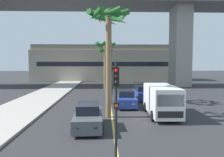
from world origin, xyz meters
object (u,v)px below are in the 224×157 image
car_queue_front (143,93)px  car_queue_third (88,117)px  traffic_light_median_far (112,74)px  palm_tree_far_median (109,31)px  palm_tree_near_median (105,51)px  palm_tree_farthest_median (108,32)px  delivery_van (161,100)px  traffic_light_median_near (116,98)px  palm_tree_mid_median (106,55)px  car_queue_second (126,99)px

car_queue_front → car_queue_third: size_ratio=1.00×
traffic_light_median_far → palm_tree_far_median: palm_tree_far_median is taller
traffic_light_median_far → palm_tree_near_median: palm_tree_near_median is taller
car_queue_third → palm_tree_near_median: 20.94m
palm_tree_near_median → palm_tree_farthest_median: size_ratio=0.91×
traffic_light_median_far → car_queue_third: bearing=-98.1°
palm_tree_farthest_median → delivery_van: bearing=3.9°
car_queue_third → traffic_light_median_near: 5.32m
car_queue_front → palm_tree_mid_median: (-4.09, 20.24, 5.07)m
traffic_light_median_far → palm_tree_near_median: size_ratio=0.56×
palm_tree_far_median → car_queue_third: bearing=-100.2°
delivery_van → traffic_light_median_far: 11.72m
car_queue_second → palm_tree_near_median: palm_tree_near_median is taller
palm_tree_farthest_median → traffic_light_median_far: bearing=86.6°
car_queue_front → palm_tree_far_median: size_ratio=0.44×
traffic_light_median_near → palm_tree_far_median: size_ratio=0.45×
traffic_light_median_near → palm_tree_farthest_median: (-0.19, 7.38, 3.75)m
car_queue_second → palm_tree_near_median: size_ratio=0.55×
palm_tree_mid_median → car_queue_second: bearing=-85.6°
car_queue_third → car_queue_second: bearing=65.4°
palm_tree_near_median → palm_tree_farthest_median: palm_tree_farthest_median is taller
palm_tree_far_median → palm_tree_near_median: bearing=91.9°
car_queue_front → car_queue_second: bearing=-121.3°
car_queue_second → traffic_light_median_far: size_ratio=0.98×
delivery_van → traffic_light_median_far: size_ratio=1.26×
car_queue_second → traffic_light_median_near: (-1.53, -11.37, 1.99)m
car_queue_third → palm_tree_farthest_median: palm_tree_farthest_median is taller
car_queue_front → car_queue_second: (-2.25, -3.71, 0.00)m
car_queue_second → palm_tree_mid_median: 24.55m
delivery_van → palm_tree_far_median: palm_tree_far_median is taller
car_queue_second → delivery_van: delivery_van is taller
palm_tree_near_median → delivery_van: bearing=-75.8°
car_queue_third → car_queue_front: bearing=62.9°
car_queue_third → delivery_van: (5.48, 2.97, 0.57)m
car_queue_second → car_queue_third: same height
palm_tree_mid_median → palm_tree_far_median: palm_tree_far_median is taller
car_queue_third → palm_tree_near_median: (1.12, 20.25, 5.24)m
palm_tree_near_median → traffic_light_median_far: bearing=-81.8°
traffic_light_median_far → palm_tree_near_median: 7.03m
car_queue_second → car_queue_front: bearing=58.7°
palm_tree_near_median → palm_tree_farthest_median: bearing=-89.3°
car_queue_second → car_queue_third: bearing=-114.6°
traffic_light_median_far → palm_tree_farthest_median: size_ratio=0.52×
car_queue_front → palm_tree_mid_median: palm_tree_mid_median is taller
traffic_light_median_near → traffic_light_median_far: size_ratio=1.00×
delivery_van → palm_tree_farthest_median: palm_tree_farthest_median is taller
car_queue_third → traffic_light_median_far: size_ratio=0.99×
palm_tree_mid_median → palm_tree_far_median: bearing=-89.2°
delivery_van → traffic_light_median_far: traffic_light_median_far is taller
palm_tree_mid_median → traffic_light_median_near: bearing=-89.5°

